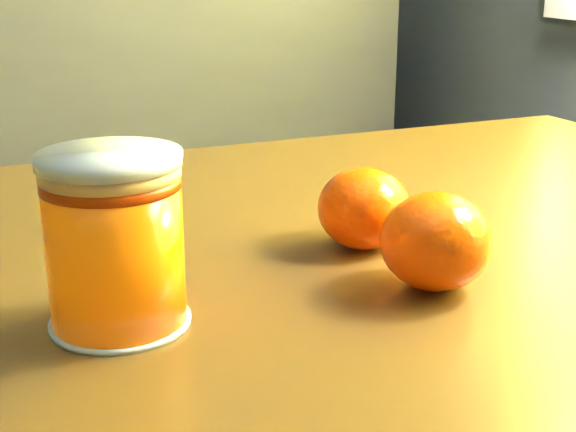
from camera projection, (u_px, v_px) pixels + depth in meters
name	position (u px, v px, depth m)	size (l,w,h in m)	color
table	(347.00, 339.00, 0.69)	(1.01, 0.72, 0.74)	brown
juice_glass	(115.00, 242.00, 0.49)	(0.09, 0.09, 0.11)	#FF6605
orange_front	(436.00, 241.00, 0.55)	(0.08, 0.08, 0.07)	#FD5005
orange_back	(364.00, 208.00, 0.62)	(0.07, 0.07, 0.06)	#FD5005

